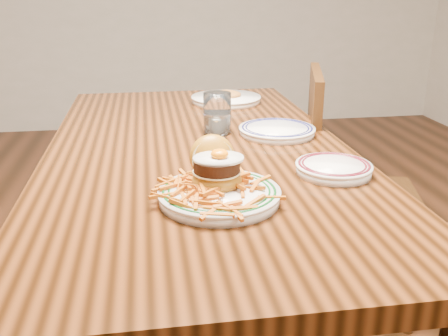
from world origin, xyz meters
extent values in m
cube|color=black|center=(0.00, 0.00, 0.72)|extent=(0.85, 1.60, 0.05)
cylinder|color=black|center=(-0.36, 0.74, 0.35)|extent=(0.07, 0.07, 0.70)
cylinder|color=black|center=(0.36, 0.74, 0.35)|extent=(0.07, 0.07, 0.70)
cube|color=#3C210C|center=(0.63, 0.24, 0.43)|extent=(0.52, 0.52, 0.04)
cube|color=#3C210C|center=(0.45, 0.30, 0.68)|extent=(0.15, 0.41, 0.45)
cylinder|color=#3C210C|center=(0.85, 0.36, 0.21)|extent=(0.04, 0.04, 0.41)
cylinder|color=#3C210C|center=(0.51, 0.47, 0.21)|extent=(0.04, 0.04, 0.41)
cylinder|color=#3C210C|center=(0.75, 0.02, 0.21)|extent=(0.04, 0.04, 0.41)
cylinder|color=#3C210C|center=(0.40, 0.12, 0.21)|extent=(0.04, 0.04, 0.41)
cylinder|color=white|center=(0.00, -0.40, 0.76)|extent=(0.26, 0.26, 0.02)
cylinder|color=white|center=(0.00, -0.40, 0.77)|extent=(0.26, 0.26, 0.01)
torus|color=#0C4316|center=(0.00, -0.40, 0.77)|extent=(0.24, 0.24, 0.01)
torus|color=#0C4316|center=(0.00, -0.40, 0.77)|extent=(0.22, 0.22, 0.01)
ellipsoid|color=#AB6D16|center=(0.00, -0.36, 0.79)|extent=(0.11, 0.11, 0.05)
cylinder|color=beige|center=(0.00, -0.36, 0.81)|extent=(0.10, 0.10, 0.00)
cylinder|color=black|center=(0.00, -0.36, 0.82)|extent=(0.10, 0.10, 0.03)
ellipsoid|color=white|center=(0.01, -0.37, 0.84)|extent=(0.11, 0.09, 0.01)
ellipsoid|color=orange|center=(0.01, -0.37, 0.85)|extent=(0.04, 0.04, 0.02)
ellipsoid|color=#AB6D16|center=(0.00, -0.30, 0.82)|extent=(0.11, 0.09, 0.12)
cylinder|color=beige|center=(0.00, -0.32, 0.82)|extent=(0.10, 0.03, 0.09)
cylinder|color=white|center=(0.30, -0.28, 0.76)|extent=(0.18, 0.18, 0.02)
cylinder|color=white|center=(0.30, -0.28, 0.77)|extent=(0.19, 0.19, 0.01)
torus|color=#52121C|center=(0.30, -0.28, 0.77)|extent=(0.17, 0.17, 0.01)
torus|color=#52121C|center=(0.30, -0.28, 0.77)|extent=(0.16, 0.16, 0.01)
cube|color=silver|center=(0.32, -0.27, 0.77)|extent=(0.09, 0.09, 0.00)
cylinder|color=white|center=(0.25, 0.08, 0.76)|extent=(0.23, 0.23, 0.02)
cylinder|color=white|center=(0.25, 0.08, 0.77)|extent=(0.23, 0.23, 0.01)
torus|color=#0F104D|center=(0.25, 0.08, 0.77)|extent=(0.22, 0.22, 0.01)
torus|color=#0F104D|center=(0.25, 0.08, 0.77)|extent=(0.20, 0.20, 0.00)
cylinder|color=white|center=(0.07, 0.12, 0.81)|extent=(0.08, 0.08, 0.13)
cylinder|color=silver|center=(0.07, 0.12, 0.78)|extent=(0.07, 0.07, 0.06)
cylinder|color=white|center=(0.17, 0.54, 0.76)|extent=(0.27, 0.27, 0.02)
cylinder|color=white|center=(0.17, 0.54, 0.77)|extent=(0.27, 0.27, 0.01)
ellipsoid|color=#B87634|center=(0.17, 0.54, 0.78)|extent=(0.12, 0.10, 0.03)
camera|label=1|loc=(-0.14, -1.36, 1.18)|focal=40.00mm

